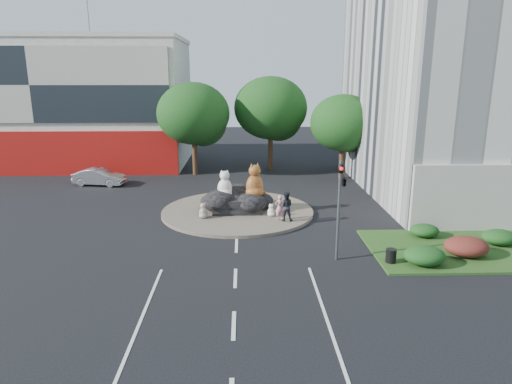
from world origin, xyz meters
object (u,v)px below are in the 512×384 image
(kitten_white, at_px, (271,210))
(cat_tabby, at_px, (255,180))
(cat_white, at_px, (225,183))
(pedestrian_dark, at_px, (286,206))
(kitten_calico, at_px, (203,210))
(litter_bin, at_px, (391,256))
(parked_car, at_px, (99,177))
(pedestrian_pink, at_px, (280,207))

(kitten_white, bearing_deg, cat_tabby, 122.66)
(cat_white, distance_m, pedestrian_dark, 4.54)
(cat_white, height_order, kitten_calico, cat_white)
(cat_tabby, distance_m, litter_bin, 10.80)
(cat_white, xyz_separation_m, parked_car, (-10.67, 8.10, -1.32))
(cat_white, distance_m, kitten_calico, 2.46)
(cat_tabby, distance_m, pedestrian_pink, 2.79)
(cat_white, xyz_separation_m, pedestrian_pink, (3.44, -2.08, -1.04))
(pedestrian_pink, bearing_deg, kitten_white, -65.29)
(pedestrian_pink, distance_m, parked_car, 17.40)
(pedestrian_pink, xyz_separation_m, litter_bin, (4.88, -6.55, -0.52))
(kitten_calico, bearing_deg, pedestrian_pink, 1.05)
(cat_tabby, bearing_deg, litter_bin, -81.74)
(kitten_white, relative_size, pedestrian_dark, 0.46)
(cat_tabby, bearing_deg, kitten_calico, 176.79)
(litter_bin, bearing_deg, kitten_white, 126.47)
(cat_white, distance_m, parked_car, 13.46)
(kitten_white, xyz_separation_m, pedestrian_pink, (0.49, -0.72, 0.36))
(cat_tabby, distance_m, kitten_white, 2.29)
(kitten_calico, height_order, pedestrian_pink, pedestrian_pink)
(kitten_white, distance_m, parked_car, 16.58)
(cat_white, height_order, pedestrian_pink, cat_white)
(kitten_white, distance_m, pedestrian_pink, 0.94)
(cat_tabby, relative_size, litter_bin, 3.41)
(cat_tabby, xyz_separation_m, pedestrian_dark, (1.84, -2.23, -1.12))
(parked_car, bearing_deg, kitten_white, -114.58)
(kitten_white, xyz_separation_m, parked_car, (-13.62, 9.47, 0.08))
(pedestrian_dark, bearing_deg, parked_car, -29.15)
(cat_tabby, xyz_separation_m, parked_car, (-12.62, 8.19, -1.54))
(kitten_calico, relative_size, litter_bin, 1.51)
(kitten_white, xyz_separation_m, litter_bin, (5.37, -7.26, -0.17))
(cat_tabby, height_order, litter_bin, cat_tabby)
(cat_white, height_order, cat_tabby, cat_tabby)
(pedestrian_pink, bearing_deg, cat_tabby, -62.90)
(kitten_white, height_order, pedestrian_pink, pedestrian_pink)
(cat_tabby, height_order, pedestrian_pink, cat_tabby)
(pedestrian_dark, height_order, litter_bin, pedestrian_dark)
(cat_tabby, bearing_deg, pedestrian_pink, -81.82)
(kitten_white, height_order, pedestrian_dark, pedestrian_dark)
(kitten_calico, distance_m, pedestrian_dark, 5.16)
(cat_white, xyz_separation_m, cat_tabby, (1.96, -0.09, 0.22))
(cat_tabby, bearing_deg, kitten_white, -80.54)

